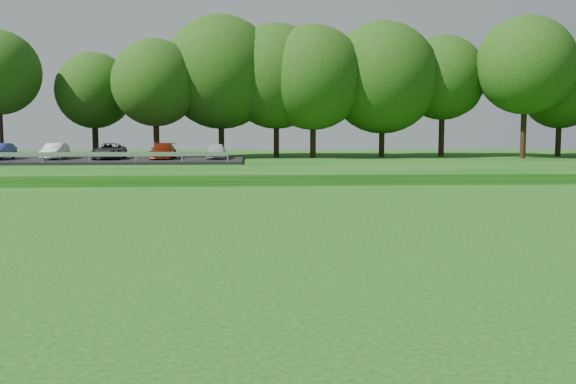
{
  "coord_description": "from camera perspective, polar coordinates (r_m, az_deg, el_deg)",
  "views": [
    {
      "loc": [
        -11.48,
        -15.84,
        3.33
      ],
      "look_at": [
        -10.32,
        3.53,
        1.3
      ],
      "focal_mm": 40.0,
      "sensor_mm": 36.0,
      "label": 1
    }
  ],
  "objects": [
    {
      "name": "berm",
      "position": [
        51.24,
        9.53,
        2.51
      ],
      "size": [
        130.0,
        30.0,
        0.6
      ],
      "primitive_type": "cube",
      "color": "#0D480E",
      "rests_on": "ground"
    },
    {
      "name": "parking_lot",
      "position": [
        50.22,
        -17.52,
        3.11
      ],
      "size": [
        24.0,
        9.0,
        1.38
      ],
      "color": "black",
      "rests_on": "berm"
    },
    {
      "name": "treeline",
      "position": [
        55.26,
        8.73,
        10.86
      ],
      "size": [
        104.0,
        7.0,
        15.0
      ],
      "primitive_type": null,
      "color": "#193E0E",
      "rests_on": "berm"
    },
    {
      "name": "walking_path",
      "position": [
        37.78,
        14.27,
        0.77
      ],
      "size": [
        130.0,
        1.6,
        0.04
      ],
      "primitive_type": "cube",
      "color": "gray",
      "rests_on": "ground"
    }
  ]
}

